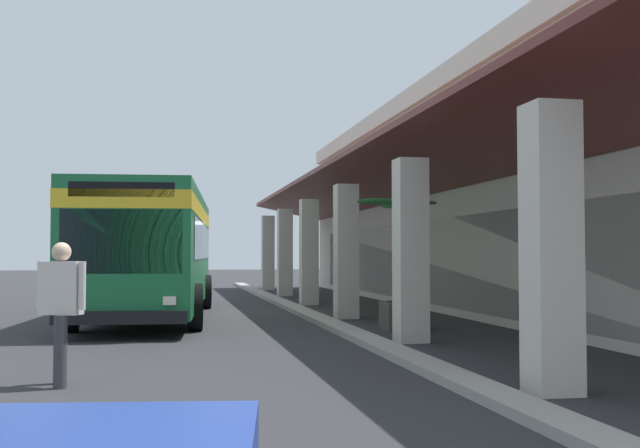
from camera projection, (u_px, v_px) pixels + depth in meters
The scene contains 6 objects.
ground at pixel (472, 308), 23.06m from camera, with size 120.00×120.00×0.00m, color #2D2D30.
curb_strip at pixel (297, 309), 21.68m from camera, with size 38.23×0.50×0.12m, color #9E998E.
plaza_building at pixel (604, 197), 23.64m from camera, with size 32.16×15.25×6.74m.
transit_bus at pixel (152, 245), 19.68m from camera, with size 11.37×3.41×3.34m.
pedestrian at pixel (61, 304), 9.39m from camera, with size 0.52×0.62×1.76m.
potted_palm at pixel (402, 296), 16.42m from camera, with size 2.14×1.75×2.88m.
Camera 1 is at (21.84, -0.93, 1.61)m, focal length 42.95 mm.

